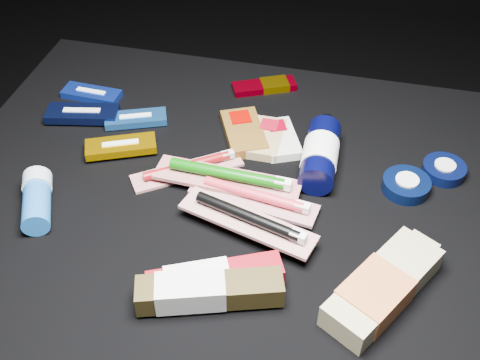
% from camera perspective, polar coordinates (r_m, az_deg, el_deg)
% --- Properties ---
extents(ground, '(3.00, 3.00, 0.00)m').
position_cam_1_polar(ground, '(1.31, -0.76, -13.66)').
color(ground, black).
rests_on(ground, ground).
extents(cloth_table, '(0.98, 0.78, 0.40)m').
position_cam_1_polar(cloth_table, '(1.15, -0.85, -8.22)').
color(cloth_table, black).
rests_on(cloth_table, ground).
extents(luna_bar_0, '(0.12, 0.05, 0.02)m').
position_cam_1_polar(luna_bar_0, '(1.24, -13.90, 7.93)').
color(luna_bar_0, '#1534B7').
rests_on(luna_bar_0, cloth_table).
extents(luna_bar_1, '(0.12, 0.08, 0.02)m').
position_cam_1_polar(luna_bar_1, '(1.15, -9.84, 5.75)').
color(luna_bar_1, blue).
rests_on(luna_bar_1, cloth_table).
extents(luna_bar_2, '(0.14, 0.08, 0.02)m').
position_cam_1_polar(luna_bar_2, '(1.18, -14.71, 6.10)').
color(luna_bar_2, black).
rests_on(luna_bar_2, cloth_table).
extents(luna_bar_3, '(0.13, 0.09, 0.02)m').
position_cam_1_polar(luna_bar_3, '(1.08, -11.22, 3.16)').
color(luna_bar_3, '#B27D00').
rests_on(luna_bar_3, cloth_table).
extents(clif_bar_0, '(0.11, 0.14, 0.02)m').
position_cam_1_polar(clif_bar_0, '(1.10, 0.32, 4.70)').
color(clif_bar_0, brown).
rests_on(clif_bar_0, cloth_table).
extents(clif_bar_1, '(0.10, 0.12, 0.02)m').
position_cam_1_polar(clif_bar_1, '(1.09, 3.78, 4.04)').
color(clif_bar_1, silver).
rests_on(clif_bar_1, cloth_table).
extents(clif_bar_2, '(0.06, 0.11, 0.02)m').
position_cam_1_polar(clif_bar_2, '(1.09, 2.54, 4.12)').
color(clif_bar_2, '#A48957').
rests_on(clif_bar_2, cloth_table).
extents(power_bar, '(0.13, 0.09, 0.02)m').
position_cam_1_polar(power_bar, '(1.23, 2.64, 8.91)').
color(power_bar, '#75000E').
rests_on(power_bar, cloth_table).
extents(lotion_bottle, '(0.06, 0.19, 0.06)m').
position_cam_1_polar(lotion_bottle, '(1.03, 7.63, 2.44)').
color(lotion_bottle, black).
rests_on(lotion_bottle, cloth_table).
extents(cream_tin_upper, '(0.07, 0.07, 0.02)m').
position_cam_1_polar(cream_tin_upper, '(1.08, 18.77, 0.93)').
color(cream_tin_upper, black).
rests_on(cream_tin_upper, cloth_table).
extents(cream_tin_lower, '(0.08, 0.08, 0.02)m').
position_cam_1_polar(cream_tin_lower, '(1.03, 15.47, -0.45)').
color(cream_tin_lower, black).
rests_on(cream_tin_lower, cloth_table).
extents(bodywash_bottle, '(0.16, 0.21, 0.04)m').
position_cam_1_polar(bodywash_bottle, '(0.87, 13.25, -9.99)').
color(bodywash_bottle, tan).
rests_on(bodywash_bottle, cloth_table).
extents(deodorant_stick, '(0.09, 0.12, 0.05)m').
position_cam_1_polar(deodorant_stick, '(1.01, -18.71, -1.79)').
color(deodorant_stick, '#1A57A5').
rests_on(deodorant_stick, cloth_table).
extents(toothbrush_pack_0, '(0.18, 0.15, 0.02)m').
position_cam_1_polar(toothbrush_pack_0, '(1.03, -4.89, 1.14)').
color(toothbrush_pack_0, beige).
rests_on(toothbrush_pack_0, cloth_table).
extents(toothbrush_pack_1, '(0.22, 0.08, 0.02)m').
position_cam_1_polar(toothbrush_pack_1, '(0.97, 1.46, -1.67)').
color(toothbrush_pack_1, silver).
rests_on(toothbrush_pack_1, cloth_table).
extents(toothbrush_pack_2, '(0.25, 0.07, 0.03)m').
position_cam_1_polar(toothbrush_pack_2, '(0.99, -1.06, 0.24)').
color(toothbrush_pack_2, '#B8AFAC').
rests_on(toothbrush_pack_2, cloth_table).
extents(toothbrush_pack_3, '(0.23, 0.11, 0.02)m').
position_cam_1_polar(toothbrush_pack_3, '(0.91, 0.88, -3.81)').
color(toothbrush_pack_3, silver).
rests_on(toothbrush_pack_3, cloth_table).
extents(toothpaste_carton_red, '(0.19, 0.12, 0.04)m').
position_cam_1_polar(toothpaste_carton_red, '(0.86, -2.95, -9.47)').
color(toothpaste_carton_red, maroon).
rests_on(toothpaste_carton_red, cloth_table).
extents(toothpaste_carton_green, '(0.21, 0.10, 0.04)m').
position_cam_1_polar(toothpaste_carton_green, '(0.84, -3.52, -10.49)').
color(toothpaste_carton_green, '#342B11').
rests_on(toothpaste_carton_green, cloth_table).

